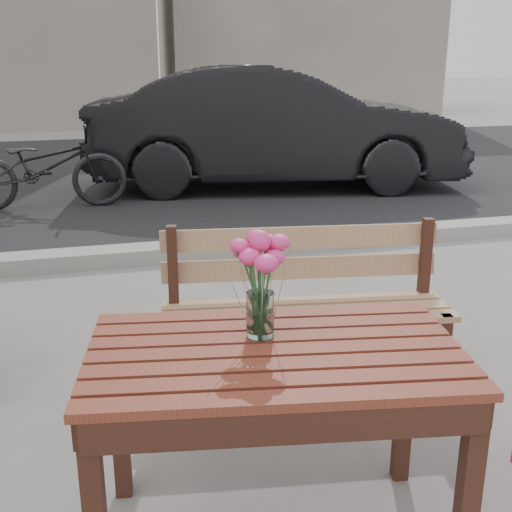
{
  "coord_description": "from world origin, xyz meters",
  "views": [
    {
      "loc": [
        -0.69,
        -1.86,
        1.55
      ],
      "look_at": [
        -0.2,
        -0.02,
        0.95
      ],
      "focal_mm": 45.0,
      "sensor_mm": 36.0,
      "label": 1
    }
  ],
  "objects_px": {
    "main_vase": "(260,272)",
    "main_table": "(275,383)",
    "parked_car": "(275,127)",
    "bicycle": "(44,167)"
  },
  "relations": [
    {
      "from": "main_vase",
      "to": "main_table",
      "type": "bearing_deg",
      "value": -79.12
    },
    {
      "from": "main_vase",
      "to": "parked_car",
      "type": "xyz_separation_m",
      "value": [
        1.75,
        5.68,
        -0.2
      ]
    },
    {
      "from": "parked_car",
      "to": "bicycle",
      "type": "distance_m",
      "value": 2.72
    },
    {
      "from": "main_vase",
      "to": "parked_car",
      "type": "relative_size",
      "value": 0.08
    },
    {
      "from": "main_vase",
      "to": "bicycle",
      "type": "height_order",
      "value": "main_vase"
    },
    {
      "from": "parked_car",
      "to": "bicycle",
      "type": "height_order",
      "value": "parked_car"
    },
    {
      "from": "bicycle",
      "to": "main_table",
      "type": "bearing_deg",
      "value": -169.16
    },
    {
      "from": "bicycle",
      "to": "parked_car",
      "type": "bearing_deg",
      "value": -78.07
    },
    {
      "from": "main_table",
      "to": "bicycle",
      "type": "relative_size",
      "value": 0.73
    },
    {
      "from": "main_table",
      "to": "parked_car",
      "type": "relative_size",
      "value": 0.28
    }
  ]
}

